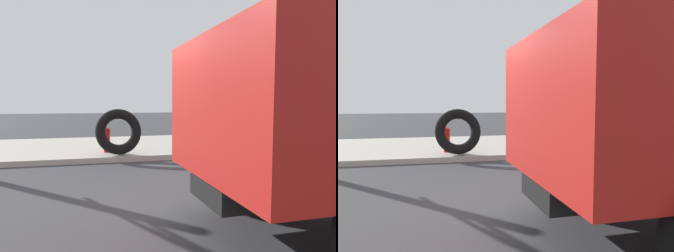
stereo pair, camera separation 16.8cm
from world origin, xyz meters
TOP-DOWN VIEW (x-y plane):
  - ground_plane at (0.00, 0.00)m, footprint 80.00×80.00m
  - sidewalk_curb at (0.00, 6.50)m, footprint 36.00×5.00m
  - fire_hydrant at (-0.98, 4.89)m, footprint 0.21×0.48m
  - loose_tire at (-0.68, 4.35)m, footprint 1.30×0.55m
  - stop_sign at (2.51, 4.58)m, footprint 0.76×0.08m

SIDE VIEW (x-z plane):
  - ground_plane at x=0.00m, z-range 0.00..0.00m
  - sidewalk_curb at x=0.00m, z-range 0.00..0.15m
  - fire_hydrant at x=-0.98m, z-range 0.17..0.91m
  - loose_tire at x=-0.68m, z-range 0.15..1.47m
  - stop_sign at x=2.51m, z-range 0.61..2.99m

